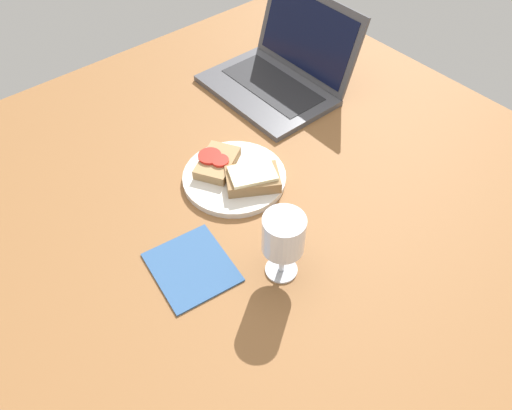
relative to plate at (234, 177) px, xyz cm
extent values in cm
cube|color=brown|center=(8.21, -1.11, -2.23)|extent=(140.00, 140.00, 3.00)
cylinder|color=silver|center=(0.00, 0.00, 0.00)|extent=(22.52, 22.52, 1.45)
cube|color=#A88456|center=(-4.50, -1.45, 1.81)|extent=(11.69, 12.99, 2.17)
cylinder|color=red|center=(-6.01, -1.95, 3.23)|extent=(5.16, 5.16, 0.66)
cylinder|color=red|center=(-3.39, -1.23, 3.24)|extent=(3.82, 3.82, 0.67)
cube|color=#937047|center=(4.50, 1.45, 2.02)|extent=(12.30, 13.53, 2.58)
cube|color=#F4EAB7|center=(4.50, 1.45, 3.70)|extent=(9.73, 11.33, 0.77)
cylinder|color=white|center=(24.34, -8.13, -0.53)|extent=(6.08, 6.08, 0.40)
cylinder|color=white|center=(24.34, -8.13, 3.00)|extent=(1.13, 1.13, 6.66)
cylinder|color=white|center=(24.34, -8.13, 10.09)|extent=(7.57, 7.57, 7.51)
cylinder|color=white|center=(24.34, -8.13, 9.08)|extent=(6.96, 6.96, 5.48)
cube|color=#4C4C51|center=(-19.90, 26.45, 0.02)|extent=(33.44, 22.52, 1.50)
cube|color=#232326|center=(-19.90, 28.47, 0.85)|extent=(27.42, 12.39, 0.16)
cube|color=#4C4C51|center=(-19.90, 40.48, 10.80)|extent=(32.77, 6.32, 20.26)
cube|color=black|center=(-19.90, 39.98, 10.80)|extent=(29.43, 4.82, 16.88)
cube|color=#33598C|center=(13.11, -20.63, -0.53)|extent=(17.41, 15.96, 0.40)
camera|label=1|loc=(62.03, -46.07, 76.90)|focal=35.00mm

